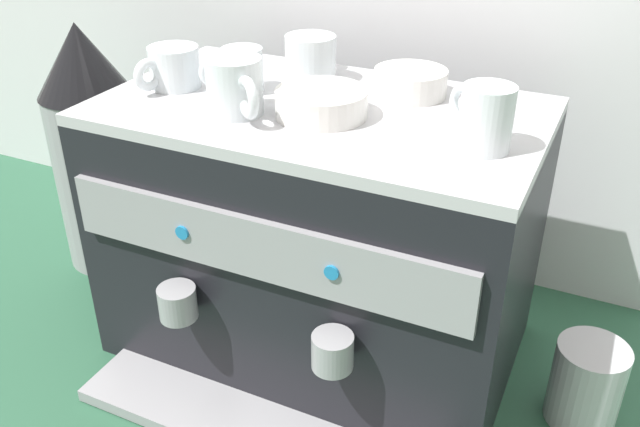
% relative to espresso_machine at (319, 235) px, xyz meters
% --- Properties ---
extents(ground_plane, '(4.00, 4.00, 0.00)m').
position_rel_espresso_machine_xyz_m(ground_plane, '(0.00, 0.00, -0.21)').
color(ground_plane, '#28563D').
extents(espresso_machine, '(0.65, 0.49, 0.43)m').
position_rel_espresso_machine_xyz_m(espresso_machine, '(0.00, 0.00, 0.00)').
color(espresso_machine, black).
rests_on(espresso_machine, ground_plane).
extents(ceramic_cup_0, '(0.08, 0.12, 0.07)m').
position_rel_espresso_machine_xyz_m(ceramic_cup_0, '(-0.06, 0.11, 0.25)').
color(ceramic_cup_0, silver).
rests_on(ceramic_cup_0, espresso_machine).
extents(ceramic_cup_1, '(0.08, 0.08, 0.07)m').
position_rel_espresso_machine_xyz_m(ceramic_cup_1, '(-0.14, 0.01, 0.25)').
color(ceramic_cup_1, silver).
rests_on(ceramic_cup_1, espresso_machine).
extents(ceramic_cup_2, '(0.11, 0.10, 0.08)m').
position_rel_espresso_machine_xyz_m(ceramic_cup_2, '(-0.09, -0.08, 0.26)').
color(ceramic_cup_2, silver).
rests_on(ceramic_cup_2, espresso_machine).
extents(ceramic_cup_3, '(0.08, 0.11, 0.06)m').
position_rel_espresso_machine_xyz_m(ceramic_cup_3, '(-0.24, -0.02, 0.25)').
color(ceramic_cup_3, silver).
rests_on(ceramic_cup_3, espresso_machine).
extents(ceramic_cup_4, '(0.09, 0.09, 0.08)m').
position_rel_espresso_machine_xyz_m(ceramic_cup_4, '(0.25, -0.04, 0.26)').
color(ceramic_cup_4, silver).
rests_on(ceramic_cup_4, espresso_machine).
extents(ceramic_bowl_0, '(0.13, 0.13, 0.04)m').
position_rel_espresso_machine_xyz_m(ceramic_bowl_0, '(0.02, -0.03, 0.24)').
color(ceramic_bowl_0, white).
rests_on(ceramic_bowl_0, espresso_machine).
extents(ceramic_bowl_1, '(0.11, 0.11, 0.04)m').
position_rel_espresso_machine_xyz_m(ceramic_bowl_1, '(0.10, 0.10, 0.24)').
color(ceramic_bowl_1, white).
rests_on(ceramic_bowl_1, espresso_machine).
extents(coffee_grinder, '(0.17, 0.17, 0.49)m').
position_rel_espresso_machine_xyz_m(coffee_grinder, '(-0.51, 0.06, 0.03)').
color(coffee_grinder, '#939399').
rests_on(coffee_grinder, ground_plane).
extents(milk_pitcher, '(0.10, 0.10, 0.13)m').
position_rel_espresso_machine_xyz_m(milk_pitcher, '(0.44, 0.01, -0.15)').
color(milk_pitcher, '#B7B7BC').
rests_on(milk_pitcher, ground_plane).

